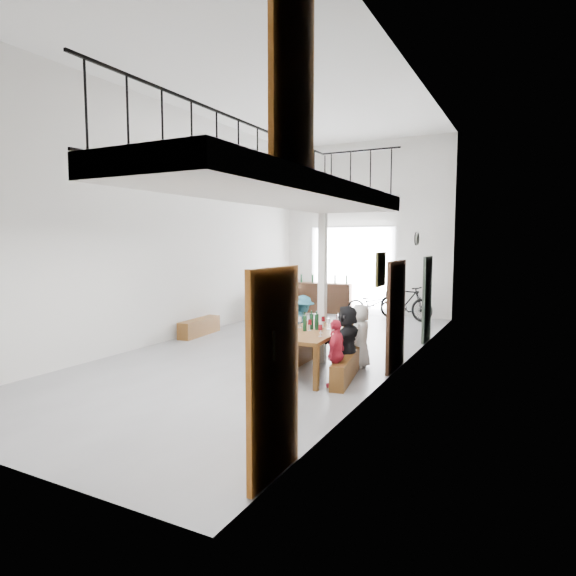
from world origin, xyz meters
The scene contains 24 objects.
floor centered at (0.00, 0.00, 0.00)m, with size 12.00×12.00×0.00m, color slate.
room_walls centered at (0.00, 0.00, 3.55)m, with size 12.00×12.00×12.00m.
gateway_portal centered at (-0.40, 5.94, 1.40)m, with size 2.80×0.08×2.80m, color white.
right_wall_decor centered at (2.70, -1.87, 1.74)m, with size 0.07×8.28×5.07m.
balcony centered at (1.98, -3.13, 2.96)m, with size 1.52×5.62×4.00m.
tasting_table centered at (1.49, -1.23, 0.71)m, with size 1.06×2.28×0.79m.
bench_inner centered at (0.91, -1.29, 0.24)m, with size 0.33×2.07×0.48m, color brown.
bench_wall centered at (2.12, -1.27, 0.21)m, with size 0.23×1.79×0.41m, color brown.
tableware centered at (1.56, -1.24, 0.92)m, with size 0.72×1.23×0.35m.
side_bench centered at (-2.50, 0.62, 0.21)m, with size 0.32×1.47×0.41m, color brown.
oak_barrel centered at (-2.20, 3.41, 0.44)m, with size 0.60×0.60×0.89m.
serving_counter centered at (-1.28, 5.65, 0.49)m, with size 1.85×0.51×0.98m, color #3E2115.
counter_bottles centered at (-1.28, 5.67, 1.12)m, with size 1.60×0.26×0.28m.
guest_left_a centered at (0.77, -1.89, 0.64)m, with size 0.62×0.41×1.28m, color silver.
guest_left_b centered at (0.73, -1.46, 0.68)m, with size 0.50×0.33×1.37m, color #286D88.
guest_left_c centered at (0.82, -0.75, 0.67)m, with size 0.65×0.51×1.34m, color silver.
guest_left_d centered at (0.80, -0.27, 0.63)m, with size 0.82×0.47×1.27m, color #286D88.
guest_right_a centered at (2.13, -1.82, 0.55)m, with size 0.65×0.27×1.10m, color red.
guest_right_b centered at (2.06, -1.12, 0.62)m, with size 1.15×0.37×1.24m, color black.
guest_right_c centered at (2.09, -0.47, 0.59)m, with size 0.58×0.38×1.19m, color silver.
host_standing centered at (1.80, -3.07, 0.77)m, with size 0.56×0.37×1.54m, color #4B4B2A.
potted_plant centered at (2.45, 0.88, 0.21)m, with size 0.38×0.33×0.42m, color #194416.
bicycle_near centered at (0.45, 5.48, 0.41)m, with size 0.54×1.55×0.81m, color black.
bicycle_far centered at (1.52, 5.32, 0.53)m, with size 0.50×1.78×1.07m, color black.
Camera 1 is at (4.94, -8.93, 2.34)m, focal length 30.00 mm.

